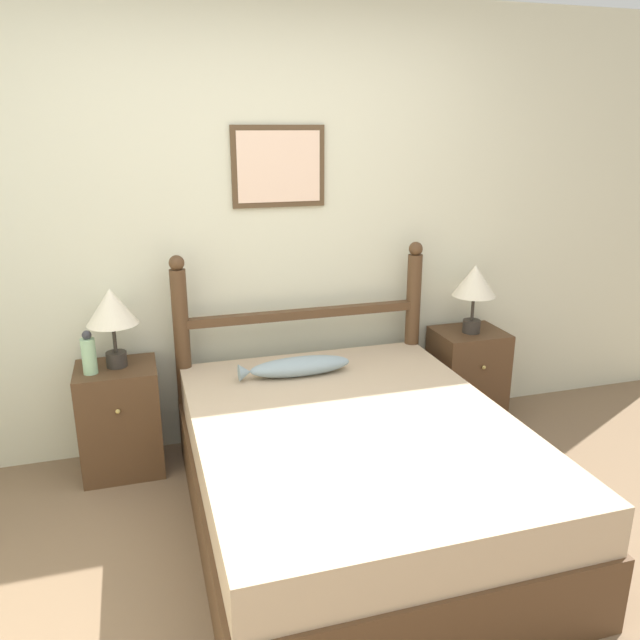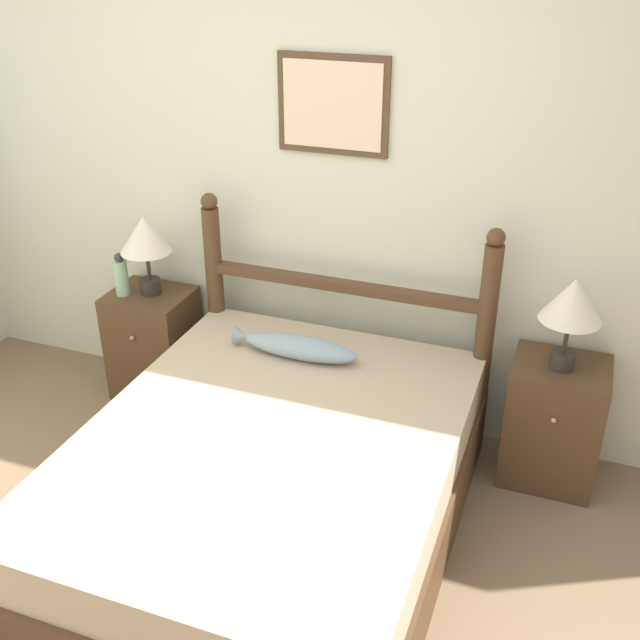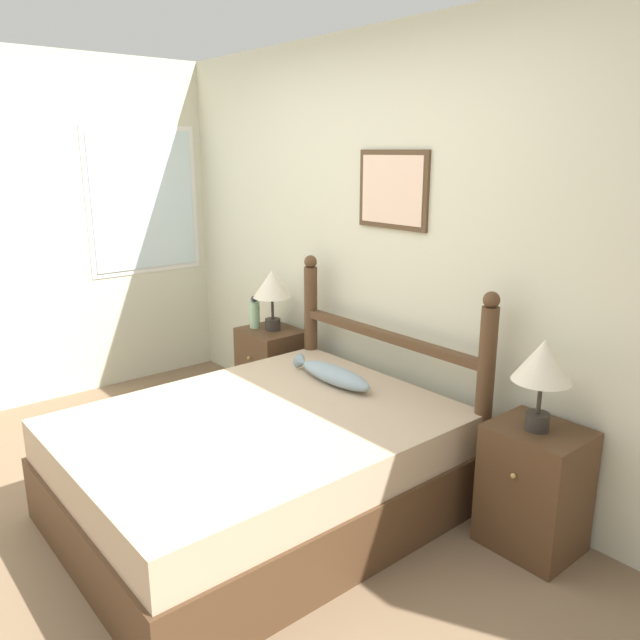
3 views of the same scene
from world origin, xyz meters
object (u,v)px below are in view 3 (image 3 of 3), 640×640
object	(u,v)px
bed	(260,466)
fish_pillow	(333,374)
nightstand_right	(534,488)
table_lamp_left	(272,287)
nightstand_left	(272,370)
bottle	(255,313)
table_lamp_right	(543,365)

from	to	relation	value
bed	fish_pillow	xyz separation A→B (m)	(-0.12, 0.61, 0.33)
fish_pillow	nightstand_right	bearing A→B (deg)	11.17
table_lamp_left	fish_pillow	size ratio (longest dim) A/B	0.70
bed	nightstand_left	size ratio (longest dim) A/B	3.11
nightstand_left	table_lamp_left	distance (m)	0.63
fish_pillow	bed	bearing A→B (deg)	-78.90
nightstand_left	bottle	size ratio (longest dim) A/B	2.61
bed	nightstand_left	world-z (taller)	nightstand_left
fish_pillow	bottle	bearing A→B (deg)	170.44
nightstand_right	fish_pillow	world-z (taller)	fish_pillow
bed	bottle	distance (m)	1.50
bed	table_lamp_right	bearing A→B (deg)	37.55
nightstand_right	bottle	xyz separation A→B (m)	(-2.26, -0.05, 0.42)
nightstand_right	table_lamp_left	size ratio (longest dim) A/B	1.42
table_lamp_right	fish_pillow	world-z (taller)	table_lamp_right
nightstand_left	table_lamp_right	distance (m)	2.23
nightstand_left	bottle	world-z (taller)	bottle
bed	bottle	size ratio (longest dim) A/B	8.12
nightstand_left	nightstand_right	size ratio (longest dim) A/B	1.00
nightstand_left	table_lamp_left	bearing A→B (deg)	44.59
table_lamp_left	table_lamp_right	xyz separation A→B (m)	(2.12, -0.03, 0.00)
nightstand_left	fish_pillow	xyz separation A→B (m)	(0.95, -0.24, 0.29)
table_lamp_left	fish_pillow	bearing A→B (deg)	-14.68
table_lamp_left	bottle	size ratio (longest dim) A/B	1.83
bed	table_lamp_right	distance (m)	1.50
nightstand_right	fish_pillow	bearing A→B (deg)	-168.83
nightstand_right	table_lamp_left	xyz separation A→B (m)	(-2.13, 0.01, 0.63)
table_lamp_left	table_lamp_right	size ratio (longest dim) A/B	1.00
nightstand_right	table_lamp_left	world-z (taller)	table_lamp_left
bed	bottle	bearing A→B (deg)	146.55
table_lamp_left	table_lamp_right	distance (m)	2.13
nightstand_right	table_lamp_left	bearing A→B (deg)	179.69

